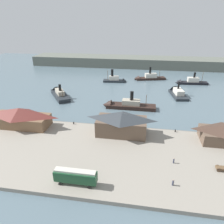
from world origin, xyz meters
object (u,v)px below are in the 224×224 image
pedestrian_by_tram (174,161)px  ferry_moored_east (147,78)px  pedestrian_near_east_shed (57,178)px  ferry_approaching_west (116,80)px  ferry_shed_central_terminal (20,117)px  ferry_near_quay (59,93)px  pedestrian_near_west_shed (173,183)px  mooring_post_center_west (175,131)px  ferry_approaching_east (189,82)px  ferry_shed_west_terminal (122,123)px  mooring_post_center_east (74,123)px  street_tram (75,176)px  ferry_mid_harbor (177,93)px  ferry_departing_north (125,105)px

pedestrian_by_tram → ferry_moored_east: ferry_moored_east is taller
pedestrian_near_east_shed → ferry_approaching_west: 95.01m
ferry_shed_central_terminal → ferry_near_quay: (-0.10, 37.30, -3.60)m
ferry_shed_central_terminal → ferry_near_quay: ferry_shed_central_terminal is taller
pedestrian_near_west_shed → mooring_post_center_west: pedestrian_near_west_shed is taller
ferry_approaching_east → pedestrian_near_west_shed: bearing=-102.1°
pedestrian_by_tram → pedestrian_near_west_shed: 9.08m
ferry_shed_west_terminal → ferry_near_quay: 53.83m
mooring_post_center_west → ferry_near_quay: ferry_near_quay is taller
mooring_post_center_east → mooring_post_center_west: size_ratio=1.00×
ferry_shed_central_terminal → ferry_shed_west_terminal: bearing=0.4°
pedestrian_near_east_shed → ferry_approaching_west: bearing=88.8°
street_tram → ferry_approaching_east: (44.36, 98.24, -2.27)m
ferry_approaching_west → ferry_shed_west_terminal: bearing=-80.6°
pedestrian_near_west_shed → ferry_near_quay: bearing=132.2°
ferry_shed_central_terminal → pedestrian_near_east_shed: (25.32, -25.86, -3.00)m
ferry_shed_west_terminal → ferry_mid_harbor: size_ratio=0.97×
mooring_post_center_west → pedestrian_near_west_shed: bearing=-97.7°
street_tram → ferry_approaching_west: (-3.05, 95.30, -2.17)m
pedestrian_near_east_shed → mooring_post_center_west: size_ratio=1.92×
ferry_departing_north → ferry_shed_central_terminal: bearing=-144.5°
mooring_post_center_east → ferry_departing_north: ferry_departing_north is taller
street_tram → pedestrian_near_east_shed: 5.35m
ferry_approaching_east → ferry_departing_north: ferry_departing_north is taller
ferry_moored_east → street_tram: bearing=-99.5°
pedestrian_near_east_shed → ferry_moored_east: bearing=77.8°
ferry_shed_west_terminal → ferry_moored_east: 78.49m
street_tram → ferry_moored_east: bearing=80.5°
ferry_approaching_west → ferry_mid_harbor: 41.69m
pedestrian_by_tram → pedestrian_near_west_shed: (-1.15, -9.00, 0.07)m
street_tram → ferry_near_quay: ferry_near_quay is taller
street_tram → pedestrian_by_tram: bearing=26.0°
pedestrian_near_west_shed → ferry_moored_east: size_ratio=0.08×
mooring_post_center_east → mooring_post_center_west: (38.79, 0.06, 0.00)m
mooring_post_center_east → mooring_post_center_west: bearing=0.1°
ferry_approaching_east → ferry_near_quay: (-74.84, -34.76, -0.01)m
ferry_shed_central_terminal → ferry_moored_east: (47.84, 78.14, -3.51)m
ferry_shed_west_terminal → mooring_post_center_west: 20.24m
ferry_shed_west_terminal → pedestrian_near_east_shed: bearing=-117.2°
pedestrian_by_tram → mooring_post_center_east: size_ratio=1.81×
ferry_shed_west_terminal → mooring_post_center_east: (-19.36, 4.27, -3.69)m
pedestrian_by_tram → mooring_post_center_west: 18.68m
street_tram → mooring_post_center_west: street_tram is taller
ferry_shed_central_terminal → mooring_post_center_west: (58.20, 4.60, -3.34)m
ferry_shed_central_terminal → ferry_mid_harbor: 81.36m
street_tram → ferry_departing_north: (6.90, 52.74, -2.28)m
ferry_departing_north → ferry_near_quay: ferry_departing_north is taller
ferry_mid_harbor → ferry_moored_east: bearing=120.0°
ferry_shed_west_terminal → pedestrian_by_tram: 22.27m
mooring_post_center_east → ferry_moored_east: bearing=68.9°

